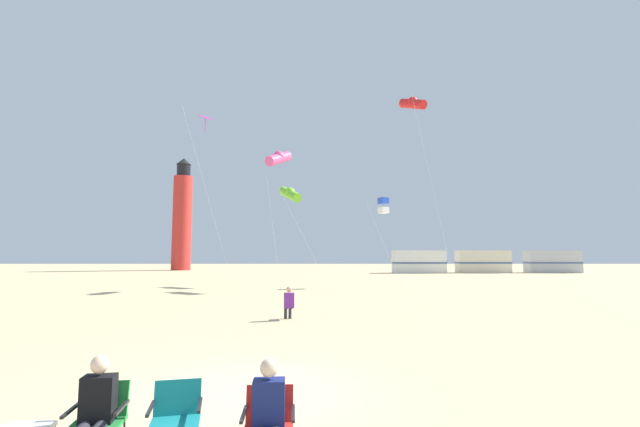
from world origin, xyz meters
TOP-DOWN VIEW (x-y plane):
  - ground at (0.00, 0.00)m, footprint 200.00×200.00m
  - camp_chair_green at (-1.24, -2.37)m, footprint 0.62×0.63m
  - spectator_green_chair at (-1.22, -2.50)m, footprint 0.38×0.54m
  - camp_chair_teal at (-0.41, -2.31)m, footprint 0.64×0.67m
  - camp_chair_red at (0.65, -2.51)m, footprint 0.58×0.60m
  - spectator_red_chair at (0.66, -2.65)m, footprint 0.35×0.52m
  - kite_flyer_standing at (0.10, 7.97)m, footprint 0.40×0.54m
  - kite_tube_rainbow at (-1.66, 21.87)m, footprint 1.86×2.53m
  - kite_tube_lime at (-1.08, 25.09)m, footprint 3.85×4.10m
  - kite_diamond_magenta at (-7.26, 23.62)m, footprint 3.45×3.12m
  - kite_box_blue at (5.80, 23.56)m, footprint 2.32×1.72m
  - kite_tube_scarlet at (8.14, 23.75)m, footprint 3.48×3.81m
  - lighthouse_distant at (-19.37, 56.41)m, footprint 2.80×2.80m
  - rv_van_white at (13.54, 46.61)m, footprint 6.47×2.43m
  - rv_van_cream at (21.75, 47.14)m, footprint 6.55×2.68m
  - rv_van_silver at (30.72, 47.47)m, footprint 6.54×2.63m

SIDE VIEW (x-z plane):
  - ground at x=0.00m, z-range 0.00..0.00m
  - camp_chair_green at x=-1.24m, z-range 0.09..0.91m
  - camp_chair_teal at x=-0.41m, z-range 0.09..0.91m
  - camp_chair_red at x=0.65m, z-range 0.09..0.91m
  - spectator_green_chair at x=-1.22m, z-range 0.03..1.19m
  - spectator_red_chair at x=0.66m, z-range 0.03..1.19m
  - kite_flyer_standing at x=0.10m, z-range 0.03..1.19m
  - rv_van_white at x=13.54m, z-range -0.01..2.79m
  - rv_van_cream at x=21.75m, z-range -0.01..2.79m
  - rv_van_silver at x=30.72m, z-range -0.01..2.79m
  - kite_box_blue at x=5.80m, z-range 2.62..9.01m
  - kite_tube_lime at x=-1.08m, z-range 3.10..10.70m
  - lighthouse_distant at x=-19.37m, z-range -0.56..16.24m
  - kite_tube_rainbow at x=-1.66m, z-range 4.12..13.76m
  - kite_diamond_magenta at x=-7.26m, z-range 5.49..18.17m
  - kite_tube_scarlet at x=8.14m, z-range 6.40..20.63m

